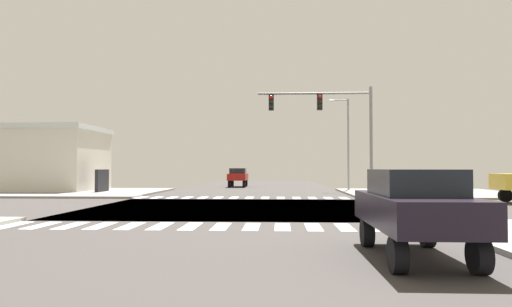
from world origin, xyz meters
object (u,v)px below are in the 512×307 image
Objects in this scene: street_lamp at (345,136)px; sedan_leading_2 at (414,205)px; bank_building at (12,159)px; sedan_trailing_3 at (238,176)px; traffic_signal_mast at (328,116)px.

street_lamp is 1.77× the size of sedan_leading_2.
sedan_leading_2 is (-2.59, -28.59, -3.47)m from street_lamp.
bank_building is at bearing 132.52° from sedan_leading_2.
bank_building is 36.40m from sedan_leading_2.
bank_building is at bearing 29.72° from sedan_trailing_3.
traffic_signal_mast is 19.82m from sedan_leading_2.
traffic_signal_mast is 0.46× the size of bank_building.
sedan_trailing_3 is (17.58, 10.04, -1.52)m from bank_building.
street_lamp reaches higher than traffic_signal_mast.
sedan_leading_2 is at bearing -95.18° from street_lamp.
street_lamp is at bearing 84.82° from sedan_leading_2.
street_lamp is at bearing 3.75° from bank_building.
street_lamp is 1.77× the size of sedan_trailing_3.
traffic_signal_mast reaches higher than sedan_trailing_3.
street_lamp reaches higher than sedan_leading_2.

